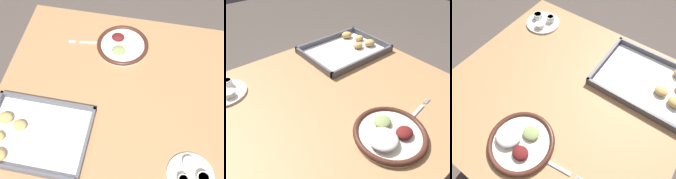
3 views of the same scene
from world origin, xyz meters
The scene contains 6 objects.
ground_plane centered at (0.00, 0.00, 0.00)m, with size 8.00×8.00×0.00m, color #564C44.
dining_table centered at (0.00, 0.00, 0.61)m, with size 1.00×0.95×0.72m.
dinner_plate centered at (-0.01, -0.27, 0.73)m, with size 0.25×0.25×0.05m.
fork centered at (0.16, -0.27, 0.72)m, with size 0.19×0.04×0.00m.
saucer_plate centered at (-0.36, 0.30, 0.73)m, with size 0.18×0.18×0.04m.
baking_tray centered at (0.28, 0.26, 0.73)m, with size 0.42×0.32×0.04m.
Camera 3 is at (0.30, -0.42, 1.51)m, focal length 35.00 mm.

